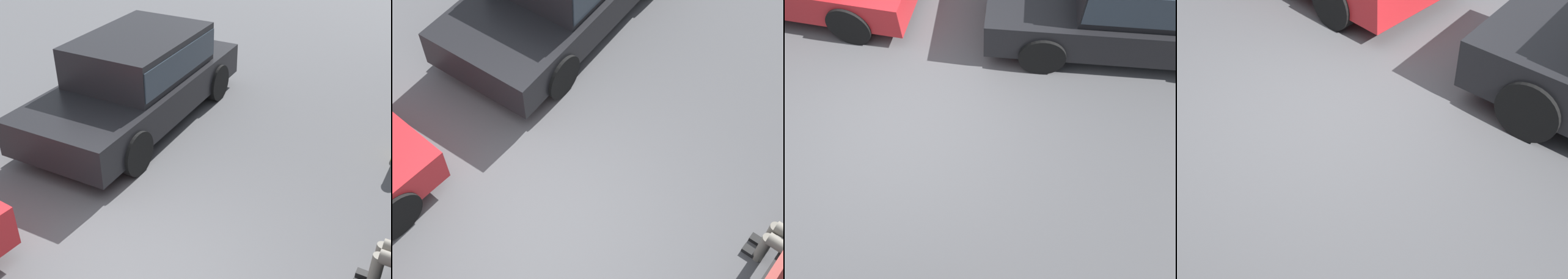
{
  "view_description": "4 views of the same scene",
  "coord_description": "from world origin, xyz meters",
  "views": [
    {
      "loc": [
        2.83,
        2.6,
        4.15
      ],
      "look_at": [
        -1.36,
        0.13,
        1.21
      ],
      "focal_mm": 45.0,
      "sensor_mm": 36.0,
      "label": 1
    },
    {
      "loc": [
        2.31,
        2.6,
        6.69
      ],
      "look_at": [
        -0.8,
        0.15,
        1.09
      ],
      "focal_mm": 55.0,
      "sensor_mm": 36.0,
      "label": 2
    },
    {
      "loc": [
        -1.51,
        2.6,
        4.59
      ],
      "look_at": [
        -1.22,
        0.69,
        0.99
      ],
      "focal_mm": 35.0,
      "sensor_mm": 36.0,
      "label": 3
    },
    {
      "loc": [
        -3.13,
        2.6,
        3.57
      ],
      "look_at": [
        -1.28,
        0.55,
        0.81
      ],
      "focal_mm": 45.0,
      "sensor_mm": 36.0,
      "label": 4
    }
  ],
  "objects": [
    {
      "name": "ground_plane",
      "position": [
        0.0,
        0.0,
        0.0
      ],
      "size": [
        60.0,
        60.0,
        0.0
      ],
      "primitive_type": "plane",
      "color": "#4C4C4F"
    }
  ]
}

